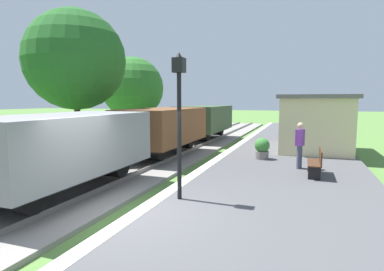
{
  "coord_description": "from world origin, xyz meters",
  "views": [
    {
      "loc": [
        3.88,
        -6.16,
        2.78
      ],
      "look_at": [
        -0.61,
        6.49,
        1.27
      ],
      "focal_mm": 29.62,
      "sensor_mm": 36.0,
      "label": 1
    }
  ],
  "objects_px": {
    "freight_train": "(163,129)",
    "potted_planter": "(262,148)",
    "station_hut": "(315,122)",
    "person_waiting": "(300,144)",
    "bench_near_hut": "(316,162)",
    "lamp_post_near": "(179,99)",
    "bench_down_platform": "(311,131)",
    "tree_trackside_mid": "(75,60)",
    "tree_trackside_far": "(133,88)"
  },
  "relations": [
    {
      "from": "potted_planter",
      "to": "lamp_post_near",
      "type": "relative_size",
      "value": 0.25
    },
    {
      "from": "potted_planter",
      "to": "bench_down_platform",
      "type": "bearing_deg",
      "value": 76.42
    },
    {
      "from": "bench_near_hut",
      "to": "tree_trackside_mid",
      "type": "bearing_deg",
      "value": 173.77
    },
    {
      "from": "station_hut",
      "to": "potted_planter",
      "type": "relative_size",
      "value": 6.33
    },
    {
      "from": "station_hut",
      "to": "bench_down_platform",
      "type": "xyz_separation_m",
      "value": [
        -0.08,
        4.77,
        -0.93
      ]
    },
    {
      "from": "station_hut",
      "to": "bench_near_hut",
      "type": "height_order",
      "value": "station_hut"
    },
    {
      "from": "tree_trackside_mid",
      "to": "tree_trackside_far",
      "type": "height_order",
      "value": "tree_trackside_mid"
    },
    {
      "from": "bench_down_platform",
      "to": "tree_trackside_mid",
      "type": "bearing_deg",
      "value": -136.62
    },
    {
      "from": "potted_planter",
      "to": "person_waiting",
      "type": "bearing_deg",
      "value": -43.58
    },
    {
      "from": "bench_down_platform",
      "to": "tree_trackside_mid",
      "type": "distance_m",
      "value": 15.12
    },
    {
      "from": "freight_train",
      "to": "station_hut",
      "type": "height_order",
      "value": "station_hut"
    },
    {
      "from": "bench_near_hut",
      "to": "person_waiting",
      "type": "height_order",
      "value": "person_waiting"
    },
    {
      "from": "tree_trackside_mid",
      "to": "freight_train",
      "type": "bearing_deg",
      "value": 17.73
    },
    {
      "from": "freight_train",
      "to": "lamp_post_near",
      "type": "distance_m",
      "value": 7.22
    },
    {
      "from": "bench_near_hut",
      "to": "tree_trackside_far",
      "type": "xyz_separation_m",
      "value": [
        -12.61,
        9.82,
        2.95
      ]
    },
    {
      "from": "bench_down_platform",
      "to": "tree_trackside_far",
      "type": "distance_m",
      "value": 13.02
    },
    {
      "from": "potted_planter",
      "to": "bench_near_hut",
      "type": "bearing_deg",
      "value": -49.89
    },
    {
      "from": "station_hut",
      "to": "tree_trackside_far",
      "type": "height_order",
      "value": "tree_trackside_far"
    },
    {
      "from": "person_waiting",
      "to": "tree_trackside_far",
      "type": "xyz_separation_m",
      "value": [
        -12.05,
        8.79,
        2.48
      ]
    },
    {
      "from": "potted_planter",
      "to": "lamp_post_near",
      "type": "bearing_deg",
      "value": -101.52
    },
    {
      "from": "bench_down_platform",
      "to": "tree_trackside_mid",
      "type": "height_order",
      "value": "tree_trackside_mid"
    },
    {
      "from": "bench_near_hut",
      "to": "potted_planter",
      "type": "xyz_separation_m",
      "value": [
        -2.1,
        2.49,
        0.0
      ]
    },
    {
      "from": "station_hut",
      "to": "person_waiting",
      "type": "relative_size",
      "value": 3.39
    },
    {
      "from": "station_hut",
      "to": "lamp_post_near",
      "type": "distance_m",
      "value": 10.9
    },
    {
      "from": "bench_near_hut",
      "to": "lamp_post_near",
      "type": "height_order",
      "value": "lamp_post_near"
    },
    {
      "from": "freight_train",
      "to": "lamp_post_near",
      "type": "height_order",
      "value": "lamp_post_near"
    },
    {
      "from": "bench_near_hut",
      "to": "potted_planter",
      "type": "height_order",
      "value": "potted_planter"
    },
    {
      "from": "station_hut",
      "to": "lamp_post_near",
      "type": "bearing_deg",
      "value": -108.68
    },
    {
      "from": "bench_near_hut",
      "to": "tree_trackside_far",
      "type": "height_order",
      "value": "tree_trackside_far"
    },
    {
      "from": "tree_trackside_mid",
      "to": "tree_trackside_far",
      "type": "relative_size",
      "value": 1.17
    },
    {
      "from": "freight_train",
      "to": "bench_near_hut",
      "type": "bearing_deg",
      "value": -19.68
    },
    {
      "from": "tree_trackside_mid",
      "to": "bench_down_platform",
      "type": "bearing_deg",
      "value": 43.38
    },
    {
      "from": "station_hut",
      "to": "freight_train",
      "type": "bearing_deg",
      "value": -149.45
    },
    {
      "from": "person_waiting",
      "to": "lamp_post_near",
      "type": "distance_m",
      "value": 5.87
    },
    {
      "from": "freight_train",
      "to": "tree_trackside_far",
      "type": "height_order",
      "value": "tree_trackside_far"
    },
    {
      "from": "person_waiting",
      "to": "tree_trackside_mid",
      "type": "distance_m",
      "value": 10.63
    },
    {
      "from": "bench_down_platform",
      "to": "lamp_post_near",
      "type": "height_order",
      "value": "lamp_post_near"
    },
    {
      "from": "freight_train",
      "to": "tree_trackside_mid",
      "type": "relative_size",
      "value": 2.79
    },
    {
      "from": "bench_down_platform",
      "to": "person_waiting",
      "type": "xyz_separation_m",
      "value": [
        -0.56,
        -10.16,
        0.46
      ]
    },
    {
      "from": "person_waiting",
      "to": "lamp_post_near",
      "type": "xyz_separation_m",
      "value": [
        -2.83,
        -4.88,
        1.62
      ]
    },
    {
      "from": "freight_train",
      "to": "tree_trackside_mid",
      "type": "distance_m",
      "value": 5.21
    },
    {
      "from": "freight_train",
      "to": "person_waiting",
      "type": "relative_size",
      "value": 11.35
    },
    {
      "from": "bench_near_hut",
      "to": "person_waiting",
      "type": "xyz_separation_m",
      "value": [
        -0.56,
        1.03,
        0.46
      ]
    },
    {
      "from": "freight_train",
      "to": "bench_down_platform",
      "type": "height_order",
      "value": "freight_train"
    },
    {
      "from": "lamp_post_near",
      "to": "tree_trackside_mid",
      "type": "distance_m",
      "value": 8.98
    },
    {
      "from": "person_waiting",
      "to": "potted_planter",
      "type": "xyz_separation_m",
      "value": [
        -1.54,
        1.47,
        -0.46
      ]
    },
    {
      "from": "potted_planter",
      "to": "tree_trackside_far",
      "type": "relative_size",
      "value": 0.15
    },
    {
      "from": "freight_train",
      "to": "potted_planter",
      "type": "xyz_separation_m",
      "value": [
        4.62,
        0.09,
        -0.67
      ]
    },
    {
      "from": "tree_trackside_mid",
      "to": "potted_planter",
      "type": "bearing_deg",
      "value": 8.9
    },
    {
      "from": "bench_near_hut",
      "to": "potted_planter",
      "type": "bearing_deg",
      "value": 130.11
    }
  ]
}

